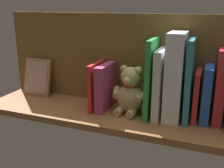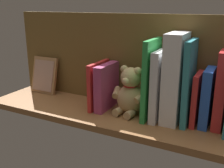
{
  "view_description": "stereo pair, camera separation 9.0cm",
  "coord_description": "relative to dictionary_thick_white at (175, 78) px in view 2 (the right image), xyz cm",
  "views": [
    {
      "loc": [
        -31.17,
        80.05,
        36.32
      ],
      "look_at": [
        0.0,
        0.0,
        10.18
      ],
      "focal_mm": 42.34,
      "sensor_mm": 36.0,
      "label": 1
    },
    {
      "loc": [
        -39.34,
        76.36,
        36.32
      ],
      "look_at": [
        0.0,
        0.0,
        10.18
      ],
      "focal_mm": 42.34,
      "sensor_mm": 36.0,
      "label": 2
    }
  ],
  "objects": [
    {
      "name": "book_6",
      "position": [
        7.53,
        0.6,
        -1.13
      ],
      "size": [
        1.87,
        13.96,
        25.93
      ],
      "primitive_type": "cube",
      "rotation": [
        0.0,
        -0.01,
        0.0
      ],
      "color": "green",
      "rests_on": "ground_plane"
    },
    {
      "name": "book_4",
      "position": [
        -4.42,
        -0.26,
        -0.94
      ],
      "size": [
        2.24,
        12.24,
        26.33
      ],
      "primitive_type": "cube",
      "rotation": [
        0.0,
        0.02,
        0.0
      ],
      "color": "teal",
      "rests_on": "ground_plane"
    },
    {
      "name": "ground_plane",
      "position": [
        20.55,
        2.84,
        -15.19
      ],
      "size": [
        94.71,
        25.24,
        2.2
      ],
      "primitive_type": "cube",
      "color": "brown"
    },
    {
      "name": "book_3",
      "position": [
        -6.98,
        -1.09,
        -5.93
      ],
      "size": [
        1.6,
        10.58,
        16.32
      ],
      "primitive_type": "cube",
      "color": "red",
      "rests_on": "ground_plane"
    },
    {
      "name": "book_5",
      "position": [
        4.7,
        0.32,
        -2.75
      ],
      "size": [
        2.32,
        13.39,
        22.67
      ],
      "primitive_type": "cube",
      "color": "silver",
      "rests_on": "ground_plane"
    },
    {
      "name": "book_2",
      "position": [
        -9.98,
        -1.29,
        -5.11
      ],
      "size": [
        2.66,
        10.17,
        17.95
      ],
      "primitive_type": "cube",
      "color": "blue",
      "rests_on": "ground_plane"
    },
    {
      "name": "teddy_bear",
      "position": [
        14.72,
        0.77,
        -6.8
      ],
      "size": [
        13.36,
        11.29,
        16.56
      ],
      "rotation": [
        0.0,
        0.0,
        -0.11
      ],
      "color": "tan",
      "rests_on": "ground_plane"
    },
    {
      "name": "shelf_back_panel",
      "position": [
        20.55,
        -7.53,
        2.52
      ],
      "size": [
        94.71,
        1.5,
        33.22
      ],
      "primitive_type": "cube",
      "color": "brown",
      "rests_on": "ground_plane"
    },
    {
      "name": "book_8",
      "position": [
        27.04,
        0.61,
        -5.74
      ],
      "size": [
        1.57,
        13.98,
        16.7
      ],
      "primitive_type": "cube",
      "rotation": [
        0.0,
        0.01,
        0.0
      ],
      "color": "red",
      "rests_on": "ground_plane"
    },
    {
      "name": "dictionary_thick_white",
      "position": [
        0.0,
        0.0,
        0.0
      ],
      "size": [
        5.32,
        12.55,
        28.17
      ],
      "primitive_type": "cube",
      "color": "white",
      "rests_on": "ground_plane"
    },
    {
      "name": "book_1",
      "position": [
        -13.63,
        -1.54,
        -2.31
      ],
      "size": [
        3.02,
        9.67,
        23.57
      ],
      "primitive_type": "cube",
      "rotation": [
        0.0,
        0.01,
        0.0
      ],
      "color": "red",
      "rests_on": "ground_plane"
    },
    {
      "name": "book_7",
      "position": [
        23.9,
        0.4,
        -5.95
      ],
      "size": [
        3.09,
        13.55,
        16.26
      ],
      "primitive_type": "cube",
      "color": "#B23F72",
      "rests_on": "ground_plane"
    },
    {
      "name": "picture_frame_leaning",
      "position": [
        56.08,
        -3.48,
        -6.68
      ],
      "size": [
        11.98,
        5.1,
        15.12
      ],
      "color": "#A87A4C",
      "rests_on": "ground_plane"
    }
  ]
}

